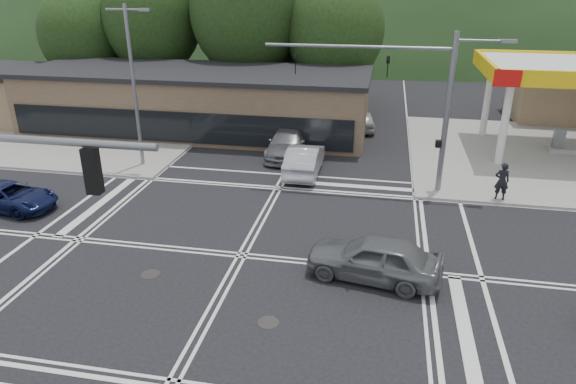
% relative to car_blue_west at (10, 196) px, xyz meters
% --- Properties ---
extents(ground, '(120.00, 120.00, 0.00)m').
position_rel_car_blue_west_xyz_m(ground, '(12.07, -2.28, -0.64)').
color(ground, black).
rests_on(ground, ground).
extents(sidewalk_ne, '(16.00, 16.00, 0.15)m').
position_rel_car_blue_west_xyz_m(sidewalk_ne, '(27.07, 12.72, -0.56)').
color(sidewalk_ne, gray).
rests_on(sidewalk_ne, ground).
extents(sidewalk_nw, '(16.00, 16.00, 0.15)m').
position_rel_car_blue_west_xyz_m(sidewalk_nw, '(-2.93, 12.72, -0.56)').
color(sidewalk_nw, gray).
rests_on(sidewalk_nw, ground).
extents(commercial_row, '(24.00, 8.00, 4.00)m').
position_rel_car_blue_west_xyz_m(commercial_row, '(4.07, 14.72, 1.36)').
color(commercial_row, brown).
rests_on(commercial_row, ground).
extents(hill_north, '(252.00, 126.00, 140.00)m').
position_rel_car_blue_west_xyz_m(hill_north, '(12.07, 87.72, -0.64)').
color(hill_north, '#1A3116').
rests_on(hill_north, ground).
extents(tree_n_a, '(8.00, 8.00, 11.75)m').
position_rel_car_blue_west_xyz_m(tree_n_a, '(-1.93, 21.72, 6.51)').
color(tree_n_a, '#382619').
rests_on(tree_n_a, ground).
extents(tree_n_b, '(9.00, 9.00, 12.98)m').
position_rel_car_blue_west_xyz_m(tree_n_b, '(6.07, 21.72, 7.16)').
color(tree_n_b, '#382619').
rests_on(tree_n_b, ground).
extents(tree_n_c, '(7.60, 7.60, 10.87)m').
position_rel_car_blue_west_xyz_m(tree_n_c, '(13.07, 21.72, 5.86)').
color(tree_n_c, '#382619').
rests_on(tree_n_c, ground).
extents(tree_n_d, '(6.80, 6.80, 9.76)m').
position_rel_car_blue_west_xyz_m(tree_n_d, '(-7.93, 20.72, 5.20)').
color(tree_n_d, '#382619').
rests_on(tree_n_d, ground).
extents(tree_n_e, '(8.40, 8.40, 11.98)m').
position_rel_car_blue_west_xyz_m(tree_n_e, '(10.07, 25.72, 6.51)').
color(tree_n_e, '#382619').
rests_on(tree_n_e, ground).
extents(streetlight_nw, '(2.50, 0.25, 9.00)m').
position_rel_car_blue_west_xyz_m(streetlight_nw, '(3.63, 6.72, 4.41)').
color(streetlight_nw, slate).
rests_on(streetlight_nw, ground).
extents(signal_mast_ne, '(11.65, 0.30, 8.00)m').
position_rel_car_blue_west_xyz_m(signal_mast_ne, '(19.01, 5.92, 4.44)').
color(signal_mast_ne, slate).
rests_on(signal_mast_ne, ground).
extents(car_blue_west, '(4.77, 2.58, 1.27)m').
position_rel_car_blue_west_xyz_m(car_blue_west, '(0.00, 0.00, 0.00)').
color(car_blue_west, '#0D1439').
rests_on(car_blue_west, ground).
extents(car_grey_center, '(5.18, 2.79, 1.67)m').
position_rel_car_blue_west_xyz_m(car_grey_center, '(17.28, -2.94, 0.20)').
color(car_grey_center, '#5C5E60').
rests_on(car_grey_center, ground).
extents(car_queue_a, '(1.76, 4.98, 1.64)m').
position_rel_car_blue_west_xyz_m(car_queue_a, '(13.07, 7.33, 0.18)').
color(car_queue_a, '#ACAEB3').
rests_on(car_queue_a, ground).
extents(car_queue_b, '(2.01, 4.16, 1.37)m').
position_rel_car_blue_west_xyz_m(car_queue_b, '(15.80, 16.92, 0.05)').
color(car_queue_b, '#B1B1AD').
rests_on(car_queue_b, ground).
extents(car_northbound, '(2.45, 5.60, 1.60)m').
position_rel_car_blue_west_xyz_m(car_northbound, '(11.54, 10.33, 0.17)').
color(car_northbound, slate).
rests_on(car_northbound, ground).
extents(pedestrian, '(0.69, 0.45, 1.89)m').
position_rel_car_blue_west_xyz_m(pedestrian, '(23.15, 5.22, 0.46)').
color(pedestrian, black).
rests_on(pedestrian, sidewalk_ne).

